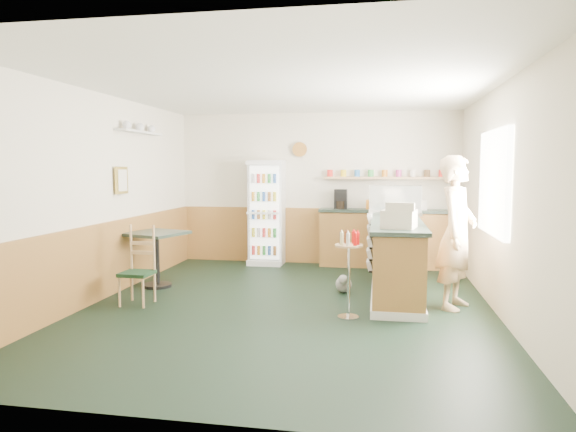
% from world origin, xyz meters
% --- Properties ---
extents(ground, '(6.00, 6.00, 0.00)m').
position_xyz_m(ground, '(0.00, 0.00, 0.00)').
color(ground, black).
rests_on(ground, ground).
extents(room_envelope, '(5.04, 6.02, 2.72)m').
position_xyz_m(room_envelope, '(-0.23, 0.73, 1.52)').
color(room_envelope, beige).
rests_on(room_envelope, ground).
extents(service_counter, '(0.68, 3.01, 1.01)m').
position_xyz_m(service_counter, '(1.35, 1.07, 0.46)').
color(service_counter, '#A87436').
rests_on(service_counter, ground).
extents(back_counter, '(2.24, 0.42, 1.69)m').
position_xyz_m(back_counter, '(1.19, 2.80, 0.55)').
color(back_counter, '#A87436').
rests_on(back_counter, ground).
extents(drinks_fridge, '(0.61, 0.53, 1.86)m').
position_xyz_m(drinks_fridge, '(-0.87, 2.74, 0.93)').
color(drinks_fridge, silver).
rests_on(drinks_fridge, ground).
extents(display_case, '(0.78, 0.41, 0.44)m').
position_xyz_m(display_case, '(1.35, 1.75, 1.23)').
color(display_case, silver).
rests_on(display_case, service_counter).
extents(cash_register, '(0.45, 0.47, 0.22)m').
position_xyz_m(cash_register, '(1.35, 0.04, 1.12)').
color(cash_register, beige).
rests_on(cash_register, service_counter).
extents(shopkeeper, '(0.66, 0.75, 1.87)m').
position_xyz_m(shopkeeper, '(2.05, 0.29, 0.94)').
color(shopkeeper, tan).
rests_on(shopkeeper, ground).
extents(condiment_stand, '(0.32, 0.32, 0.99)m').
position_xyz_m(condiment_stand, '(0.78, -0.36, 0.65)').
color(condiment_stand, silver).
rests_on(condiment_stand, ground).
extents(newspaper_rack, '(0.09, 0.41, 0.83)m').
position_xyz_m(newspaper_rack, '(0.99, 1.30, 0.65)').
color(newspaper_rack, black).
rests_on(newspaper_rack, ground).
extents(cafe_table, '(0.91, 0.91, 0.80)m').
position_xyz_m(cafe_table, '(-2.05, 0.71, 0.57)').
color(cafe_table, black).
rests_on(cafe_table, ground).
extents(cafe_chair, '(0.38, 0.38, 1.00)m').
position_xyz_m(cafe_chair, '(-1.88, -0.16, 0.52)').
color(cafe_chair, black).
rests_on(cafe_chair, ground).
extents(dog_doorstop, '(0.23, 0.29, 0.27)m').
position_xyz_m(dog_doorstop, '(0.65, 0.82, 0.13)').
color(dog_doorstop, '#979792').
rests_on(dog_doorstop, ground).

